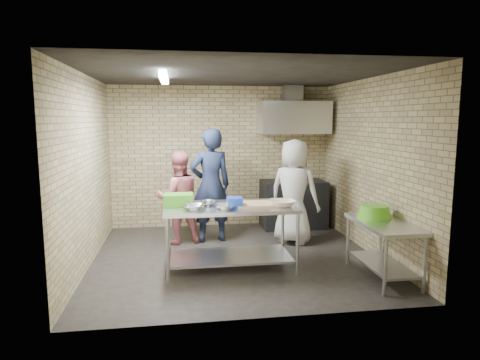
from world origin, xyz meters
The scene contains 25 objects.
floor centered at (0.00, 0.00, 0.00)m, with size 4.20×4.20×0.00m, color black.
ceiling centered at (0.00, 0.00, 2.70)m, with size 4.20×4.20×0.00m, color black.
back_wall centered at (0.00, 2.00, 1.35)m, with size 4.20×0.06×2.70m, color tan.
front_wall centered at (0.00, -2.00, 1.35)m, with size 4.20×0.06×2.70m, color tan.
left_wall centered at (-2.10, 0.00, 1.35)m, with size 0.06×4.00×2.70m, color tan.
right_wall centered at (2.10, 0.00, 1.35)m, with size 0.06×4.00×2.70m, color tan.
prep_table centered at (-0.14, -0.48, 0.45)m, with size 1.79×0.90×0.90m, color #B2B4BA.
side_counter centered at (1.80, -1.10, 0.38)m, with size 0.60×1.20×0.75m, color silver.
stove centered at (1.35, 1.65, 0.45)m, with size 1.20×0.70×0.90m, color black.
range_hood centered at (1.35, 1.70, 2.10)m, with size 1.30×0.60×0.60m, color silver.
hood_duct centered at (1.35, 1.85, 2.55)m, with size 0.35×0.30×0.30m, color #A5A8AD.
wall_shelf centered at (1.65, 1.89, 1.92)m, with size 0.80×0.20×0.04m, color #3F2B19.
fluorescent_fixture centered at (-1.00, 0.00, 2.64)m, with size 0.10×1.25×0.08m, color white.
green_crate centered at (-0.84, -0.36, 0.98)m, with size 0.40×0.30×0.16m, color green.
blue_tub centered at (-0.09, -0.58, 0.96)m, with size 0.20×0.20×0.13m, color #193FBC.
cutting_board centered at (0.21, -0.50, 0.91)m, with size 0.55×0.42×0.03m, color tan.
mixing_bowl_a centered at (-0.64, -0.68, 0.93)m, with size 0.28×0.28×0.07m, color #B2B4B9.
mixing_bowl_b centered at (-0.44, -0.43, 0.93)m, with size 0.21×0.21×0.07m, color silver.
mixing_bowl_c centered at (-0.24, -0.70, 0.93)m, with size 0.26×0.26×0.06m, color silver.
ceramic_bowl centered at (0.56, -0.63, 0.94)m, with size 0.34×0.34×0.08m, color beige.
green_basin centered at (1.78, -0.85, 0.83)m, with size 0.46×0.46×0.17m, color #59C626, non-canonical shape.
bottle_red centered at (1.40, 1.89, 2.03)m, with size 0.07×0.07×0.18m, color #B22619.
man_navy centered at (-0.30, 0.92, 0.96)m, with size 0.70×0.46×1.92m, color #161B37.
woman_pink centered at (-0.84, 0.90, 0.77)m, with size 0.75×0.58×1.54m, color #D26F78.
woman_white centered at (1.08, 0.64, 0.87)m, with size 0.85×0.56×1.75m, color silver.
Camera 1 is at (-0.83, -6.08, 2.07)m, focal length 31.46 mm.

